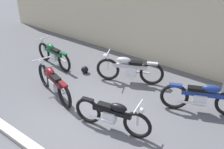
{
  "coord_description": "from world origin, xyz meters",
  "views": [
    {
      "loc": [
        3.93,
        -3.93,
        4.32
      ],
      "look_at": [
        -0.4,
        1.64,
        0.55
      ],
      "focal_mm": 41.48,
      "sensor_mm": 36.0,
      "label": 1
    }
  ],
  "objects": [
    {
      "name": "helmet",
      "position": [
        -1.87,
        1.95,
        0.13
      ],
      "size": [
        0.26,
        0.26,
        0.26
      ],
      "primitive_type": "sphere",
      "color": "black",
      "rests_on": "ground_plane"
    },
    {
      "name": "motorcycle_green",
      "position": [
        -3.21,
        1.7,
        0.45
      ],
      "size": [
        2.06,
        0.58,
        0.93
      ],
      "rotation": [
        0.0,
        0.0,
        3.0
      ],
      "color": "black",
      "rests_on": "ground_plane"
    },
    {
      "name": "motorcycle_silver",
      "position": [
        -0.27,
        2.38,
        0.49
      ],
      "size": [
        2.07,
        1.13,
        1.01
      ],
      "rotation": [
        0.0,
        0.0,
        3.58
      ],
      "color": "black",
      "rests_on": "ground_plane"
    },
    {
      "name": "motorcycle_maroon",
      "position": [
        -1.58,
        0.29,
        0.48
      ],
      "size": [
        2.16,
        0.88,
        1.0
      ],
      "rotation": [
        0.0,
        0.0,
        2.85
      ],
      "color": "black",
      "rests_on": "ground_plane"
    },
    {
      "name": "motorcycle_black",
      "position": [
        0.79,
        0.12,
        0.45
      ],
      "size": [
        2.04,
        0.7,
        0.93
      ],
      "rotation": [
        0.0,
        0.0,
        0.22
      ],
      "color": "black",
      "rests_on": "ground_plane"
    },
    {
      "name": "motorcycle_blue",
      "position": [
        2.27,
        2.21,
        0.48
      ],
      "size": [
        2.09,
        1.09,
        1.01
      ],
      "rotation": [
        0.0,
        0.0,
        0.42
      ],
      "color": "black",
      "rests_on": "ground_plane"
    },
    {
      "name": "ground_plane",
      "position": [
        0.0,
        0.0,
        0.0
      ],
      "size": [
        40.0,
        40.0,
        0.0
      ],
      "primitive_type": "plane",
      "color": "#56565B"
    },
    {
      "name": "building_wall",
      "position": [
        0.0,
        4.37,
        1.48
      ],
      "size": [
        18.0,
        0.3,
        2.96
      ],
      "primitive_type": "cube",
      "color": "beige",
      "rests_on": "ground_plane"
    }
  ]
}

